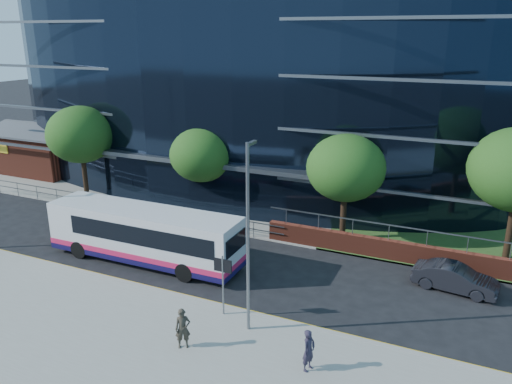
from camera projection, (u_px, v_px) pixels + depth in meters
The scene contains 18 objects.
ground at pixel (160, 281), 25.33m from camera, with size 200.00×200.00×0.00m, color black.
pavement_near at pixel (91, 331), 20.97m from camera, with size 80.00×8.00×0.15m, color gray.
kerb at pixel (148, 289), 24.44m from camera, with size 80.00×0.25×0.16m, color gray.
yellow_line_outer at pixel (151, 288), 24.63m from camera, with size 80.00×0.08×0.01m, color gold.
yellow_line_inner at pixel (153, 287), 24.76m from camera, with size 80.00×0.08×0.01m, color gold.
far_forecourt at pixel (179, 201), 37.21m from camera, with size 50.00×8.00×0.10m, color gray.
glass_office at pixel (258, 82), 42.53m from camera, with size 44.00×23.10×16.00m.
brick_pavilion at pixel (43, 150), 45.12m from camera, with size 8.60×6.66×4.40m.
guard_railings at pixel (122, 204), 34.30m from camera, with size 24.00×0.05×1.10m.
street_sign at pixel (223, 273), 21.52m from camera, with size 0.85×0.09×2.80m.
tree_far_a at pixel (80, 135), 36.77m from camera, with size 4.95×4.95×6.98m.
tree_far_b at pixel (202, 155), 33.46m from camera, with size 4.29×4.29×6.05m.
tree_far_c at pixel (346, 168), 28.98m from camera, with size 4.62×4.62×6.51m.
streetlight_east at pixel (248, 234), 19.72m from camera, with size 0.15×0.77×8.00m.
city_bus at pixel (145, 235), 27.03m from camera, with size 11.20×2.69×3.02m.
parked_car at pixel (455, 278), 24.25m from camera, with size 1.39×3.97×1.31m, color black.
pedestrian at pixel (309, 350), 18.22m from camera, with size 0.60×0.39×1.64m, color #272132.
pedestrian_b at pixel (183, 329), 19.54m from camera, with size 0.61×0.40×1.67m, color #352F25.
Camera 1 is at (13.85, -18.67, 12.05)m, focal length 35.00 mm.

